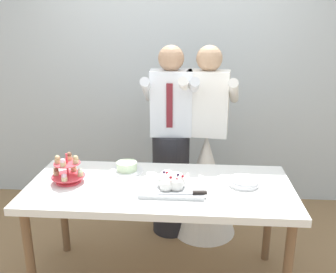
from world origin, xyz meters
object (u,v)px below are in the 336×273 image
(dessert_table, at_px, (160,195))
(main_cake_tray, at_px, (172,183))
(round_cake, at_px, (127,167))
(plate_stack, at_px, (243,182))
(person_bride, at_px, (206,171))
(cupcake_stand, at_px, (68,171))
(person_groom, at_px, (171,153))

(dessert_table, relative_size, main_cake_tray, 4.13)
(dessert_table, height_order, round_cake, round_cake)
(dessert_table, xyz_separation_m, plate_stack, (0.57, 0.04, 0.10))
(dessert_table, relative_size, person_bride, 1.08)
(cupcake_stand, bearing_deg, main_cake_tray, -5.07)
(cupcake_stand, relative_size, round_cake, 0.96)
(dessert_table, bearing_deg, plate_stack, 3.77)
(person_groom, bearing_deg, dessert_table, -92.34)
(plate_stack, height_order, person_bride, person_bride)
(dessert_table, xyz_separation_m, cupcake_stand, (-0.63, 0.00, 0.16))
(dessert_table, relative_size, plate_stack, 8.81)
(dessert_table, distance_m, round_cake, 0.36)
(dessert_table, height_order, person_groom, person_groom)
(person_groom, bearing_deg, main_cake_tray, -85.64)
(round_cake, distance_m, person_groom, 0.57)
(dessert_table, xyz_separation_m, person_bride, (0.33, 0.71, -0.12))
(main_cake_tray, bearing_deg, plate_stack, 11.89)
(main_cake_tray, distance_m, person_groom, 0.77)
(main_cake_tray, bearing_deg, cupcake_stand, 174.93)
(main_cake_tray, bearing_deg, person_bride, 72.37)
(round_cake, height_order, person_groom, person_groom)
(cupcake_stand, distance_m, plate_stack, 1.21)
(cupcake_stand, distance_m, round_cake, 0.43)
(dessert_table, distance_m, person_groom, 0.71)
(cupcake_stand, bearing_deg, person_bride, 36.28)
(round_cake, bearing_deg, person_bride, 39.29)
(main_cake_tray, relative_size, person_groom, 0.26)
(cupcake_stand, height_order, plate_stack, cupcake_stand)
(person_groom, bearing_deg, cupcake_stand, -133.32)
(cupcake_stand, xyz_separation_m, round_cake, (0.37, 0.22, -0.05))
(person_bride, bearing_deg, dessert_table, -115.13)
(person_groom, height_order, person_bride, same)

